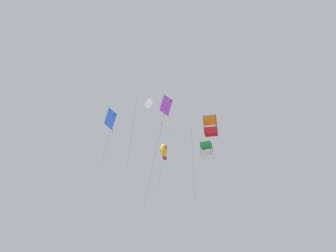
# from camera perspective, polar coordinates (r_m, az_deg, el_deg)

# --- Properties ---
(kite_box_far_centre) EXTENTS (1.44, 1.54, 1.68)m
(kite_box_far_centre) POSITION_cam_1_polar(r_m,az_deg,el_deg) (42.48, 5.19, -3.21)
(kite_box_far_centre) COLOR green
(kite_diamond_upper_right) EXTENTS (2.85, 2.17, 7.04)m
(kite_diamond_upper_right) POSITION_cam_1_polar(r_m,az_deg,el_deg) (40.62, -2.66, 2.92)
(kite_diamond_upper_right) COLOR white
(kite_diamond_near_right) EXTENTS (2.77, 1.60, 10.18)m
(kite_diamond_near_right) POSITION_cam_1_polar(r_m,az_deg,el_deg) (36.86, -0.28, 2.70)
(kite_diamond_near_right) COLOR purple
(kite_diamond_low_drifter) EXTENTS (2.41, 0.89, 5.96)m
(kite_diamond_low_drifter) POSITION_cam_1_polar(r_m,az_deg,el_deg) (42.71, -7.72, 0.96)
(kite_diamond_low_drifter) COLOR blue
(kite_box_near_left) EXTENTS (3.82, 3.60, 8.40)m
(kite_box_near_left) POSITION_cam_1_polar(r_m,az_deg,el_deg) (43.44, 5.70, -0.01)
(kite_box_near_left) COLOR orange
(kite_fish_highest) EXTENTS (1.13, 0.81, 4.57)m
(kite_fish_highest) POSITION_cam_1_polar(r_m,az_deg,el_deg) (40.71, -0.57, -3.29)
(kite_fish_highest) COLOR yellow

